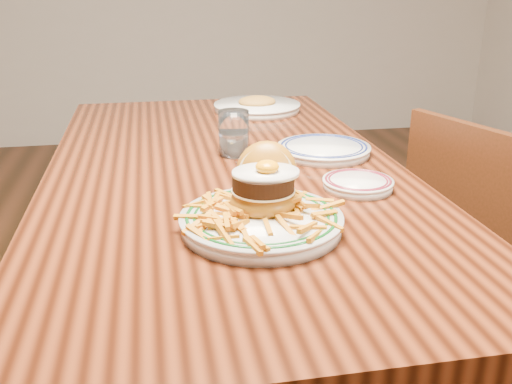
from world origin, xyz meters
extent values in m
cube|color=black|center=(0.00, 0.00, 0.72)|extent=(0.85, 1.60, 0.05)
cylinder|color=black|center=(-0.36, 0.74, 0.35)|extent=(0.07, 0.07, 0.70)
cylinder|color=black|center=(0.36, 0.74, 0.35)|extent=(0.07, 0.07, 0.70)
cube|color=#3F1B0D|center=(0.76, -0.04, 0.41)|extent=(0.50, 0.50, 0.04)
cube|color=#3F1B0D|center=(0.59, -0.10, 0.64)|extent=(0.15, 0.39, 0.42)
cylinder|color=#3F1B0D|center=(0.87, 0.17, 0.19)|extent=(0.04, 0.04, 0.39)
cylinder|color=#3F1B0D|center=(0.55, 0.07, 0.19)|extent=(0.04, 0.04, 0.39)
cylinder|color=silver|center=(0.01, -0.39, 0.76)|extent=(0.29, 0.29, 0.02)
cylinder|color=silver|center=(0.01, -0.39, 0.78)|extent=(0.30, 0.30, 0.01)
torus|color=#0B4213|center=(0.01, -0.39, 0.78)|extent=(0.28, 0.28, 0.01)
torus|color=#0B4213|center=(0.01, -0.39, 0.78)|extent=(0.25, 0.25, 0.01)
ellipsoid|color=#9B5F14|center=(0.02, -0.35, 0.79)|extent=(0.12, 0.12, 0.06)
cylinder|color=beige|center=(0.02, -0.35, 0.81)|extent=(0.12, 0.12, 0.00)
cylinder|color=black|center=(0.02, -0.35, 0.83)|extent=(0.11, 0.11, 0.03)
ellipsoid|color=white|center=(0.03, -0.35, 0.85)|extent=(0.12, 0.10, 0.01)
ellipsoid|color=orange|center=(0.03, -0.36, 0.86)|extent=(0.04, 0.04, 0.02)
ellipsoid|color=#9B5F14|center=(0.04, -0.28, 0.83)|extent=(0.14, 0.13, 0.13)
cylinder|color=beige|center=(0.04, -0.30, 0.82)|extent=(0.11, 0.07, 0.10)
cylinder|color=silver|center=(0.26, -0.22, 0.76)|extent=(0.15, 0.15, 0.02)
cylinder|color=silver|center=(0.26, -0.22, 0.77)|extent=(0.15, 0.15, 0.01)
torus|color=maroon|center=(0.26, -0.22, 0.77)|extent=(0.14, 0.14, 0.01)
torus|color=maroon|center=(0.26, -0.22, 0.77)|extent=(0.13, 0.13, 0.00)
cube|color=silver|center=(0.28, -0.21, 0.77)|extent=(0.09, 0.05, 0.00)
cylinder|color=silver|center=(0.26, 0.04, 0.76)|extent=(0.24, 0.24, 0.02)
cylinder|color=silver|center=(0.26, 0.04, 0.77)|extent=(0.24, 0.24, 0.01)
torus|color=#101B52|center=(0.26, 0.04, 0.77)|extent=(0.22, 0.22, 0.01)
torus|color=#101B52|center=(0.26, 0.04, 0.77)|extent=(0.20, 0.20, 0.01)
cylinder|color=white|center=(0.03, 0.08, 0.81)|extent=(0.08, 0.08, 0.12)
cylinder|color=silver|center=(0.03, 0.08, 0.78)|extent=(0.07, 0.07, 0.06)
cylinder|color=silver|center=(0.19, 0.57, 0.76)|extent=(0.29, 0.29, 0.02)
cylinder|color=silver|center=(0.19, 0.57, 0.77)|extent=(0.29, 0.29, 0.01)
ellipsoid|color=#B38733|center=(0.19, 0.57, 0.78)|extent=(0.13, 0.11, 0.04)
camera|label=1|loc=(-0.17, -1.32, 1.18)|focal=40.00mm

